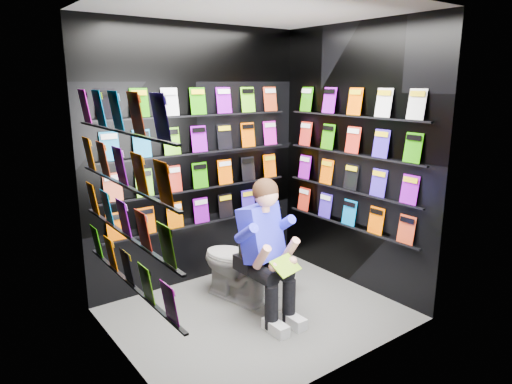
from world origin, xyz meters
TOP-DOWN VIEW (x-y plane):
  - floor at (0.00, 0.00)m, footprint 2.40×2.40m
  - ceiling at (0.00, 0.00)m, footprint 2.40×2.40m
  - wall_back at (0.00, 1.00)m, footprint 2.40×0.04m
  - wall_front at (0.00, -1.00)m, footprint 2.40×0.04m
  - wall_left at (-1.20, 0.00)m, footprint 0.04×2.00m
  - wall_right at (1.20, 0.00)m, footprint 0.04×2.00m
  - comics_back at (0.00, 0.97)m, footprint 2.10×0.06m
  - comics_left at (-1.17, 0.00)m, footprint 0.06×1.70m
  - comics_right at (1.17, 0.00)m, footprint 0.06×1.70m
  - toilet at (0.03, 0.38)m, footprint 0.58×0.83m
  - longbox at (0.43, 0.28)m, footprint 0.34×0.42m
  - longbox_lid at (0.43, 0.28)m, footprint 0.36×0.45m
  - reader at (0.03, -0.00)m, footprint 0.65×0.83m
  - held_comic at (0.03, -0.35)m, footprint 0.29×0.21m

SIDE VIEW (x-z plane):
  - floor at x=0.00m, z-range 0.00..0.00m
  - longbox at x=0.43m, z-range 0.00..0.28m
  - longbox_lid at x=0.43m, z-range 0.28..0.31m
  - toilet at x=0.03m, z-range 0.00..0.73m
  - held_comic at x=0.03m, z-range 0.52..0.64m
  - reader at x=0.03m, z-range 0.08..1.43m
  - wall_back at x=0.00m, z-range 0.00..2.60m
  - wall_front at x=0.00m, z-range 0.00..2.60m
  - wall_left at x=-1.20m, z-range 0.00..2.60m
  - wall_right at x=1.20m, z-range 0.00..2.60m
  - comics_back at x=0.00m, z-range 0.62..1.99m
  - comics_left at x=-1.17m, z-range 0.62..1.99m
  - comics_right at x=1.17m, z-range 0.62..1.99m
  - ceiling at x=0.00m, z-range 2.60..2.60m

